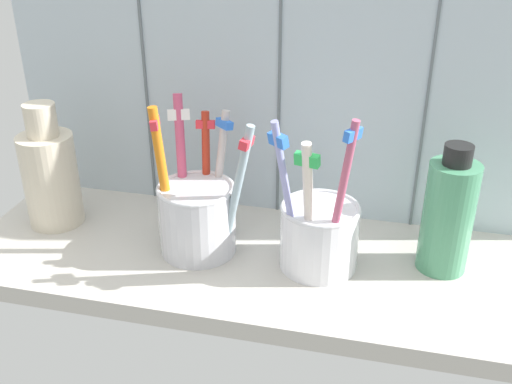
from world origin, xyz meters
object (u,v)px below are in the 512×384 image
toothbrush_cup_right (318,235)px  ceramic_vase (50,174)px  toothbrush_cup_left (196,214)px  soap_bottle (448,215)px

toothbrush_cup_right → ceramic_vase: bearing=175.0°
toothbrush_cup_left → toothbrush_cup_right: toothbrush_cup_right is taller
soap_bottle → ceramic_vase: bearing=-179.4°
ceramic_vase → toothbrush_cup_right: bearing=-5.0°
toothbrush_cup_right → soap_bottle: toothbrush_cup_right is taller
toothbrush_cup_left → toothbrush_cup_right: (13.06, -0.38, -0.50)cm
ceramic_vase → soap_bottle: bearing=0.6°
toothbrush_cup_left → ceramic_vase: size_ratio=1.13×
toothbrush_cup_left → soap_bottle: 25.80cm
toothbrush_cup_left → soap_bottle: size_ratio=1.20×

